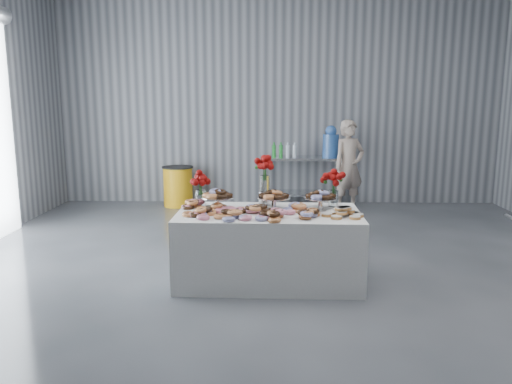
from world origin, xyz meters
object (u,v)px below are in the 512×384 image
trash_barrel (178,186)px  display_table (269,247)px  prep_table (302,172)px  water_jug (331,143)px  person (349,167)px

trash_barrel → display_table: bearing=-66.5°
prep_table → display_table: bearing=-99.0°
water_jug → person: (0.26, -0.44, -0.36)m
display_table → water_jug: 3.98m
trash_barrel → prep_table: bearing=0.0°
person → trash_barrel: (-2.99, 0.44, -0.43)m
display_table → trash_barrel: display_table is taller
prep_table → water_jug: (0.50, -0.00, 0.53)m
prep_table → person: (0.76, -0.44, 0.17)m
water_jug → trash_barrel: bearing=180.0°
display_table → prep_table: size_ratio=1.27×
prep_table → trash_barrel: 2.24m
prep_table → trash_barrel: bearing=-180.0°
prep_table → person: person is taller
display_table → trash_barrel: (-1.63, 3.75, -0.01)m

